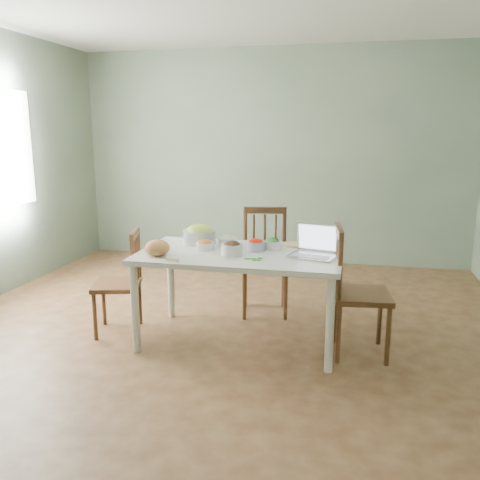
% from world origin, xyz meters
% --- Properties ---
extents(floor, '(5.00, 5.00, 0.00)m').
position_xyz_m(floor, '(0.00, 0.00, 0.00)').
color(floor, '#4B2A16').
rests_on(floor, ground).
extents(wall_back, '(5.00, 0.00, 2.70)m').
position_xyz_m(wall_back, '(0.00, 2.50, 1.35)').
color(wall_back, gray).
rests_on(wall_back, ground).
extents(wall_front, '(5.00, 0.00, 2.70)m').
position_xyz_m(wall_front, '(0.00, -2.50, 1.35)').
color(wall_front, gray).
rests_on(wall_front, ground).
extents(dining_table, '(1.59, 0.89, 0.74)m').
position_xyz_m(dining_table, '(0.19, -0.17, 0.37)').
color(dining_table, white).
rests_on(dining_table, floor).
extents(chair_far, '(0.50, 0.49, 0.98)m').
position_xyz_m(chair_far, '(0.27, 0.51, 0.49)').
color(chair_far, '#3F2518').
rests_on(chair_far, floor).
extents(chair_left, '(0.46, 0.48, 0.88)m').
position_xyz_m(chair_left, '(-0.86, -0.21, 0.44)').
color(chair_left, '#3F2518').
rests_on(chair_left, floor).
extents(chair_right, '(0.46, 0.48, 0.99)m').
position_xyz_m(chair_right, '(1.14, -0.19, 0.49)').
color(chair_right, '#3F2518').
rests_on(chair_right, floor).
extents(bread_boule, '(0.25, 0.25, 0.12)m').
position_xyz_m(bread_boule, '(-0.40, -0.41, 0.81)').
color(bread_boule, '#BF7B47').
rests_on(bread_boule, dining_table).
extents(butter_stick, '(0.11, 0.06, 0.03)m').
position_xyz_m(butter_stick, '(-0.23, -0.55, 0.76)').
color(butter_stick, '#FFEFCC').
rests_on(butter_stick, dining_table).
extents(bowl_squash, '(0.36, 0.36, 0.16)m').
position_xyz_m(bowl_squash, '(-0.21, 0.06, 0.82)').
color(bowl_squash, '#ECF360').
rests_on(bowl_squash, dining_table).
extents(bowl_carrot, '(0.16, 0.16, 0.08)m').
position_xyz_m(bowl_carrot, '(-0.10, -0.15, 0.78)').
color(bowl_carrot, orange).
rests_on(bowl_carrot, dining_table).
extents(bowl_onion, '(0.18, 0.18, 0.09)m').
position_xyz_m(bowl_onion, '(0.04, 0.04, 0.79)').
color(bowl_onion, beige).
rests_on(bowl_onion, dining_table).
extents(bowl_mushroom, '(0.22, 0.22, 0.11)m').
position_xyz_m(bowl_mushroom, '(0.15, -0.27, 0.80)').
color(bowl_mushroom, black).
rests_on(bowl_mushroom, dining_table).
extents(bowl_redpep, '(0.20, 0.20, 0.09)m').
position_xyz_m(bowl_redpep, '(0.30, -0.07, 0.79)').
color(bowl_redpep, red).
rests_on(bowl_redpep, dining_table).
extents(bowl_broccoli, '(0.16, 0.16, 0.09)m').
position_xyz_m(bowl_broccoli, '(0.43, 0.01, 0.79)').
color(bowl_broccoli, '#23561D').
rests_on(bowl_broccoli, dining_table).
extents(flatbread, '(0.23, 0.23, 0.02)m').
position_xyz_m(flatbread, '(0.57, 0.17, 0.75)').
color(flatbread, tan).
rests_on(flatbread, dining_table).
extents(basil_bunch, '(0.17, 0.17, 0.02)m').
position_xyz_m(basil_bunch, '(0.34, -0.36, 0.75)').
color(basil_bunch, '#378032').
rests_on(basil_bunch, dining_table).
extents(laptop, '(0.40, 0.35, 0.24)m').
position_xyz_m(laptop, '(0.76, -0.19, 0.86)').
color(laptop, silver).
rests_on(laptop, dining_table).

